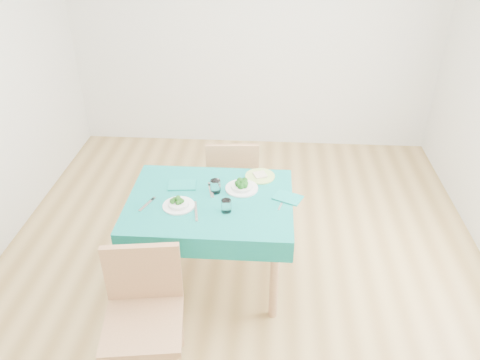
# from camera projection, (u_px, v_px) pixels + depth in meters

# --- Properties ---
(room_shell) EXTENTS (4.02, 4.52, 2.73)m
(room_shell) POSITION_uv_depth(u_px,v_px,m) (240.00, 115.00, 3.02)
(room_shell) COLOR olive
(room_shell) RESTS_ON ground
(table) EXTENTS (1.13, 0.86, 0.76)m
(table) POSITION_uv_depth(u_px,v_px,m) (212.00, 242.00, 3.45)
(table) COLOR #096963
(table) RESTS_ON ground
(chair_near) EXTENTS (0.52, 0.56, 1.14)m
(chair_near) POSITION_uv_depth(u_px,v_px,m) (141.00, 307.00, 2.65)
(chair_near) COLOR #A3754C
(chair_near) RESTS_ON ground
(chair_far) EXTENTS (0.47, 0.50, 1.08)m
(chair_far) POSITION_uv_depth(u_px,v_px,m) (233.00, 166.00, 4.07)
(chair_far) COLOR #A3754C
(chair_far) RESTS_ON ground
(bowl_near) EXTENTS (0.22, 0.22, 0.07)m
(bowl_near) POSITION_uv_depth(u_px,v_px,m) (178.00, 202.00, 3.16)
(bowl_near) COLOR white
(bowl_near) RESTS_ON table
(bowl_far) EXTENTS (0.24, 0.24, 0.07)m
(bowl_far) POSITION_uv_depth(u_px,v_px,m) (242.00, 185.00, 3.34)
(bowl_far) COLOR white
(bowl_far) RESTS_ON table
(fork_near) EXTENTS (0.08, 0.17, 0.00)m
(fork_near) POSITION_uv_depth(u_px,v_px,m) (147.00, 205.00, 3.19)
(fork_near) COLOR silver
(fork_near) RESTS_ON table
(knife_near) EXTENTS (0.06, 0.23, 0.00)m
(knife_near) POSITION_uv_depth(u_px,v_px,m) (196.00, 211.00, 3.12)
(knife_near) COLOR silver
(knife_near) RESTS_ON table
(fork_far) EXTENTS (0.07, 0.19, 0.00)m
(fork_far) POSITION_uv_depth(u_px,v_px,m) (211.00, 191.00, 3.34)
(fork_far) COLOR silver
(fork_far) RESTS_ON table
(knife_far) EXTENTS (0.06, 0.18, 0.00)m
(knife_far) POSITION_uv_depth(u_px,v_px,m) (282.00, 203.00, 3.21)
(knife_far) COLOR silver
(knife_far) RESTS_ON table
(napkin_near) EXTENTS (0.21, 0.16, 0.01)m
(napkin_near) POSITION_uv_depth(u_px,v_px,m) (182.00, 185.00, 3.39)
(napkin_near) COLOR #0D756C
(napkin_near) RESTS_ON table
(napkin_far) EXTENTS (0.23, 0.20, 0.01)m
(napkin_far) POSITION_uv_depth(u_px,v_px,m) (288.00, 198.00, 3.25)
(napkin_far) COLOR #0D756C
(napkin_far) RESTS_ON table
(tumbler_center) EXTENTS (0.07, 0.07, 0.09)m
(tumbler_center) POSITION_uv_depth(u_px,v_px,m) (216.00, 186.00, 3.30)
(tumbler_center) COLOR white
(tumbler_center) RESTS_ON table
(tumbler_side) EXTENTS (0.07, 0.07, 0.09)m
(tumbler_side) POSITION_uv_depth(u_px,v_px,m) (226.00, 206.00, 3.10)
(tumbler_side) COLOR white
(tumbler_side) RESTS_ON table
(side_plate) EXTENTS (0.22, 0.22, 0.01)m
(side_plate) POSITION_uv_depth(u_px,v_px,m) (260.00, 176.00, 3.50)
(side_plate) COLOR #AED668
(side_plate) RESTS_ON table
(bread_slice) EXTENTS (0.12, 0.12, 0.01)m
(bread_slice) POSITION_uv_depth(u_px,v_px,m) (260.00, 175.00, 3.49)
(bread_slice) COLOR beige
(bread_slice) RESTS_ON side_plate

